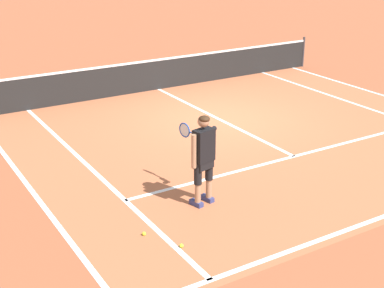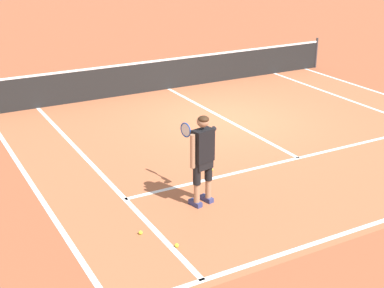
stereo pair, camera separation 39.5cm
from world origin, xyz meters
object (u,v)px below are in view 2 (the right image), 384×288
(tennis_ball_near_feet, at_px, (211,170))
(tennis_ball_by_baseline, at_px, (140,233))
(tennis_player, at_px, (202,154))
(tennis_ball_mid_court, at_px, (177,245))

(tennis_ball_near_feet, bearing_deg, tennis_ball_by_baseline, -145.11)
(tennis_player, height_order, tennis_ball_mid_court, tennis_player)
(tennis_ball_by_baseline, xyz_separation_m, tennis_ball_mid_court, (0.34, -0.64, 0.00))
(tennis_ball_by_baseline, bearing_deg, tennis_player, 18.24)
(tennis_ball_near_feet, height_order, tennis_ball_mid_court, same)
(tennis_player, relative_size, tennis_ball_mid_court, 25.95)
(tennis_player, distance_m, tennis_ball_near_feet, 1.75)
(tennis_player, xyz_separation_m, tennis_ball_mid_court, (-1.10, -1.12, -0.96))
(tennis_player, distance_m, tennis_ball_mid_court, 1.84)
(tennis_player, relative_size, tennis_ball_near_feet, 25.95)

